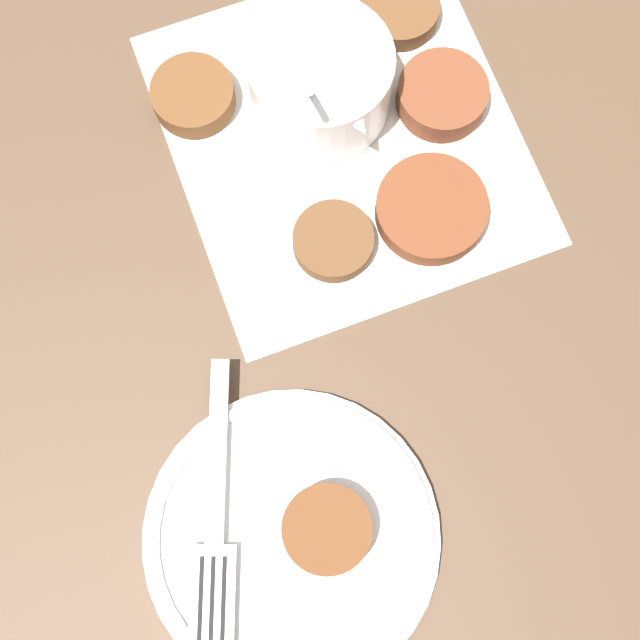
% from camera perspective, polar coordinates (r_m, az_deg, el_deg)
% --- Properties ---
extents(ground_plane, '(4.00, 4.00, 0.00)m').
position_cam_1_polar(ground_plane, '(0.66, 2.64, 9.86)').
color(ground_plane, '#4C3828').
extents(napkin, '(0.31, 0.29, 0.00)m').
position_cam_1_polar(napkin, '(0.67, 1.62, 11.58)').
color(napkin, silver).
rests_on(napkin, ground_plane).
extents(sauce_bowl, '(0.11, 0.10, 0.12)m').
position_cam_1_polar(sauce_bowl, '(0.66, -0.28, 14.77)').
color(sauce_bowl, silver).
rests_on(sauce_bowl, napkin).
extents(fritter_0, '(0.08, 0.08, 0.02)m').
position_cam_1_polar(fritter_0, '(0.64, 7.13, 7.05)').
color(fritter_0, brown).
rests_on(fritter_0, napkin).
extents(fritter_1, '(0.06, 0.06, 0.02)m').
position_cam_1_polar(fritter_1, '(0.71, 5.08, 19.15)').
color(fritter_1, brown).
rests_on(fritter_1, napkin).
extents(fritter_2, '(0.06, 0.06, 0.02)m').
position_cam_1_polar(fritter_2, '(0.63, 0.85, 5.07)').
color(fritter_2, brown).
rests_on(fritter_2, napkin).
extents(fritter_3, '(0.07, 0.07, 0.02)m').
position_cam_1_polar(fritter_3, '(0.68, 7.82, 14.07)').
color(fritter_3, brown).
rests_on(fritter_3, napkin).
extents(fritter_4, '(0.06, 0.06, 0.02)m').
position_cam_1_polar(fritter_4, '(0.68, -8.13, 14.03)').
color(fritter_4, brown).
rests_on(fritter_4, napkin).
extents(serving_plate, '(0.19, 0.19, 0.02)m').
position_cam_1_polar(serving_plate, '(0.60, -1.83, -13.72)').
color(serving_plate, silver).
rests_on(serving_plate, ground_plane).
extents(fritter_on_plate, '(0.06, 0.06, 0.02)m').
position_cam_1_polar(fritter_on_plate, '(0.58, 0.44, -13.25)').
color(fritter_on_plate, brown).
rests_on(fritter_on_plate, serving_plate).
extents(fork, '(0.18, 0.12, 0.00)m').
position_cam_1_polar(fork, '(0.59, -6.78, -13.94)').
color(fork, silver).
rests_on(fork, serving_plate).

